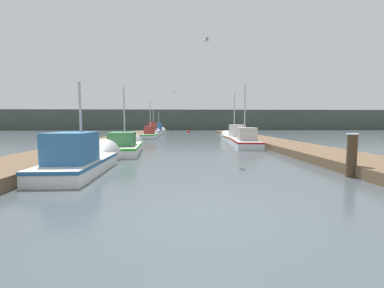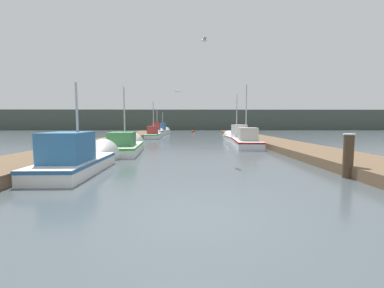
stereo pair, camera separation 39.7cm
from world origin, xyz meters
name	(u,v)px [view 2 (the right image)]	position (x,y,z in m)	size (l,w,h in m)	color
ground_plane	(195,217)	(0.00, 0.00, 0.00)	(200.00, 200.00, 0.00)	#424C51
dock_left	(111,141)	(-6.33, 16.00, 0.19)	(2.84, 40.00, 0.37)	brown
dock_right	(268,141)	(6.33, 16.00, 0.19)	(2.84, 40.00, 0.37)	brown
distant_shore_ridge	(189,120)	(0.00, 57.88, 2.17)	(120.00, 16.00, 4.34)	#424C42
fishing_boat_0	(82,158)	(-4.03, 4.77, 0.43)	(1.65, 5.19, 3.63)	silver
fishing_boat_1	(126,145)	(-3.78, 10.46, 0.38)	(2.13, 5.84, 4.25)	silver
fishing_boat_2	(245,141)	(3.97, 13.77, 0.41)	(2.07, 6.04, 4.85)	silver
fishing_boat_3	(236,137)	(4.07, 18.00, 0.44)	(1.65, 5.70, 4.58)	silver
fishing_boat_4	(154,135)	(-3.83, 22.84, 0.40)	(1.40, 4.59, 4.27)	silver
fishing_boat_5	(157,132)	(-4.00, 27.32, 0.52)	(1.43, 4.72, 3.65)	silver
fishing_boat_6	(163,131)	(-3.76, 31.85, 0.50)	(1.85, 4.73, 3.48)	silver
mooring_piling_0	(348,156)	(4.88, 3.26, 0.70)	(0.35, 0.35, 1.39)	#473523
mooring_piling_1	(235,131)	(5.15, 24.59, 0.71)	(0.30, 0.30, 1.41)	#473523
channel_buoy	(193,131)	(0.63, 38.59, 0.14)	(0.46, 0.46, 0.96)	red
seagull_lead	(178,92)	(-0.92, 15.79, 4.13)	(0.56, 0.31, 0.12)	white
seagull_1	(204,40)	(0.59, 7.27, 5.42)	(0.30, 0.56, 0.12)	white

